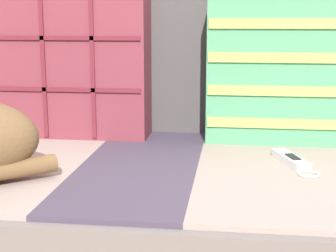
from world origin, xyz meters
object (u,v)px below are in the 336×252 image
(throw_pillow_quilted, at_px, (75,62))
(throw_pillow_striped, at_px, (287,72))
(couch, at_px, (145,230))
(game_remote_far, at_px, (292,161))

(throw_pillow_quilted, distance_m, throw_pillow_striped, 0.61)
(couch, relative_size, throw_pillow_quilted, 4.76)
(couch, height_order, game_remote_far, game_remote_far)
(throw_pillow_striped, distance_m, game_remote_far, 0.31)
(couch, xyz_separation_m, game_remote_far, (0.36, -0.01, 0.20))
(throw_pillow_quilted, bearing_deg, throw_pillow_striped, -0.05)
(couch, height_order, throw_pillow_quilted, throw_pillow_quilted)
(couch, distance_m, game_remote_far, 0.42)
(couch, bearing_deg, throw_pillow_quilted, 136.36)
(couch, bearing_deg, game_remote_far, -1.51)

